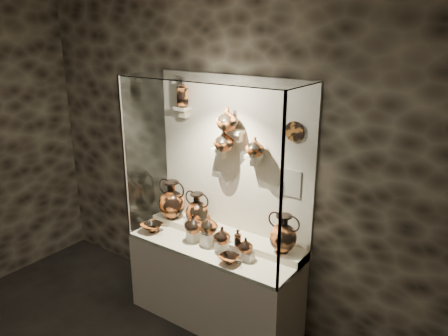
% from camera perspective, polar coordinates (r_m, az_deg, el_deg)
% --- Properties ---
extents(wall_back, '(5.00, 0.02, 3.20)m').
position_cam_1_polar(wall_back, '(4.17, 1.23, 1.08)').
color(wall_back, black).
rests_on(wall_back, ground).
extents(plinth, '(1.70, 0.60, 0.80)m').
position_cam_1_polar(plinth, '(4.44, -1.27, -14.92)').
color(plinth, beige).
rests_on(plinth, floor).
extents(front_tier, '(1.68, 0.58, 0.03)m').
position_cam_1_polar(front_tier, '(4.23, -1.31, -10.20)').
color(front_tier, beige).
rests_on(front_tier, plinth).
extents(rear_tier, '(1.70, 0.25, 0.10)m').
position_cam_1_polar(rear_tier, '(4.34, 0.08, -8.90)').
color(rear_tier, beige).
rests_on(rear_tier, plinth).
extents(back_panel, '(1.70, 0.03, 1.60)m').
position_cam_1_polar(back_panel, '(4.16, 1.20, 1.07)').
color(back_panel, beige).
rests_on(back_panel, plinth).
extents(glass_front, '(1.70, 0.01, 1.60)m').
position_cam_1_polar(glass_front, '(3.70, -4.13, -1.18)').
color(glass_front, white).
rests_on(glass_front, plinth).
extents(glass_left, '(0.01, 0.60, 1.60)m').
position_cam_1_polar(glass_left, '(4.46, -10.16, 1.92)').
color(glass_left, white).
rests_on(glass_left, plinth).
extents(glass_right, '(0.01, 0.60, 1.60)m').
position_cam_1_polar(glass_right, '(3.51, 9.78, -2.50)').
color(glass_right, white).
rests_on(glass_right, plinth).
extents(glass_top, '(1.70, 0.60, 0.01)m').
position_cam_1_polar(glass_top, '(3.75, -1.48, 11.62)').
color(glass_top, white).
rests_on(glass_top, back_panel).
extents(frame_post_left, '(0.02, 0.02, 1.60)m').
position_cam_1_polar(frame_post_left, '(4.26, -12.86, 1.01)').
color(frame_post_left, gray).
rests_on(frame_post_left, plinth).
extents(frame_post_right, '(0.02, 0.02, 1.60)m').
position_cam_1_polar(frame_post_right, '(3.27, 7.46, -3.95)').
color(frame_post_right, gray).
rests_on(frame_post_right, plinth).
extents(pedestal_a, '(0.09, 0.09, 0.10)m').
position_cam_1_polar(pedestal_a, '(4.28, -4.11, -8.86)').
color(pedestal_a, beige).
rests_on(pedestal_a, front_tier).
extents(pedestal_b, '(0.09, 0.09, 0.13)m').
position_cam_1_polar(pedestal_b, '(4.18, -2.29, -9.30)').
color(pedestal_b, beige).
rests_on(pedestal_b, front_tier).
extents(pedestal_c, '(0.09, 0.09, 0.09)m').
position_cam_1_polar(pedestal_c, '(4.10, -0.37, -10.19)').
color(pedestal_c, beige).
rests_on(pedestal_c, front_tier).
extents(pedestal_d, '(0.09, 0.09, 0.12)m').
position_cam_1_polar(pedestal_d, '(4.01, 1.52, -10.62)').
color(pedestal_d, beige).
rests_on(pedestal_d, front_tier).
extents(pedestal_e, '(0.09, 0.09, 0.08)m').
position_cam_1_polar(pedestal_e, '(3.96, 3.23, -11.42)').
color(pedestal_e, beige).
rests_on(pedestal_e, front_tier).
extents(bracket_ul, '(0.14, 0.12, 0.04)m').
position_cam_1_polar(bracket_ul, '(4.33, -5.43, 7.77)').
color(bracket_ul, beige).
rests_on(bracket_ul, back_panel).
extents(bracket_ca, '(0.14, 0.12, 0.04)m').
position_cam_1_polar(bracket_ca, '(4.13, -0.53, 2.38)').
color(bracket_ca, beige).
rests_on(bracket_ca, back_panel).
extents(bracket_cb, '(0.10, 0.12, 0.04)m').
position_cam_1_polar(bracket_cb, '(3.97, 1.81, 4.71)').
color(bracket_cb, beige).
rests_on(bracket_cb, back_panel).
extents(bracket_cc, '(0.14, 0.12, 0.04)m').
position_cam_1_polar(bracket_cc, '(3.93, 3.97, 1.51)').
color(bracket_cc, beige).
rests_on(bracket_cc, back_panel).
extents(amphora_left, '(0.41, 0.41, 0.41)m').
position_cam_1_polar(amphora_left, '(4.56, -6.80, -4.13)').
color(amphora_left, '#CA6126').
rests_on(amphora_left, rear_tier).
extents(amphora_mid, '(0.29, 0.29, 0.35)m').
position_cam_1_polar(amphora_mid, '(4.39, -3.52, -5.39)').
color(amphora_mid, '#B85420').
rests_on(amphora_mid, rear_tier).
extents(amphora_right, '(0.30, 0.30, 0.36)m').
position_cam_1_polar(amphora_right, '(3.91, 7.72, -8.47)').
color(amphora_right, '#CA6126').
rests_on(amphora_right, rear_tier).
extents(jug_a, '(0.19, 0.19, 0.18)m').
position_cam_1_polar(jug_a, '(4.21, -4.01, -7.26)').
color(jug_a, '#CA6126').
rests_on(jug_a, pedestal_a).
extents(jug_b, '(0.19, 0.19, 0.18)m').
position_cam_1_polar(jug_b, '(4.11, -1.98, -7.36)').
color(jug_b, '#B85420').
rests_on(jug_b, pedestal_b).
extents(jug_c, '(0.17, 0.17, 0.16)m').
position_cam_1_polar(jug_c, '(4.02, -0.23, -8.76)').
color(jug_c, '#CA6126').
rests_on(jug_c, pedestal_c).
extents(jug_e, '(0.16, 0.16, 0.14)m').
position_cam_1_polar(jug_e, '(3.91, 2.86, -9.99)').
color(jug_e, '#CA6126').
rests_on(jug_e, pedestal_e).
extents(lekythos_small, '(0.09, 0.09, 0.17)m').
position_cam_1_polar(lekythos_small, '(3.92, 1.83, -8.97)').
color(lekythos_small, '#B85420').
rests_on(lekythos_small, pedestal_d).
extents(kylix_left, '(0.34, 0.32, 0.11)m').
position_cam_1_polar(kylix_left, '(4.50, -9.36, -7.60)').
color(kylix_left, '#B85420').
rests_on(kylix_left, front_tier).
extents(kylix_right, '(0.27, 0.24, 0.09)m').
position_cam_1_polar(kylix_right, '(3.90, 0.70, -11.75)').
color(kylix_right, '#CA6126').
rests_on(kylix_right, front_tier).
extents(lekythos_tall, '(0.12, 0.12, 0.31)m').
position_cam_1_polar(lekythos_tall, '(4.27, -5.42, 9.96)').
color(lekythos_tall, '#CA6126').
rests_on(lekythos_tall, bracket_ul).
extents(ovoid_vase_a, '(0.20, 0.20, 0.20)m').
position_cam_1_polar(ovoid_vase_a, '(4.02, -0.02, 3.66)').
color(ovoid_vase_a, '#B85420').
rests_on(ovoid_vase_a, bracket_ca).
extents(ovoid_vase_b, '(0.24, 0.24, 0.21)m').
position_cam_1_polar(ovoid_vase_b, '(3.95, 0.44, 6.47)').
color(ovoid_vase_b, '#B85420').
rests_on(ovoid_vase_b, bracket_cb).
extents(ovoid_vase_c, '(0.18, 0.18, 0.17)m').
position_cam_1_polar(ovoid_vase_c, '(3.86, 4.06, 2.81)').
color(ovoid_vase_c, '#B85420').
rests_on(ovoid_vase_c, bracket_cc).
extents(wall_plate, '(0.17, 0.02, 0.17)m').
position_cam_1_polar(wall_plate, '(3.74, 9.12, 4.74)').
color(wall_plate, '#93521D').
rests_on(wall_plate, back_panel).
extents(info_placard, '(0.18, 0.01, 0.24)m').
position_cam_1_polar(info_placard, '(3.88, 8.70, -1.97)').
color(info_placard, beige).
rests_on(info_placard, back_panel).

